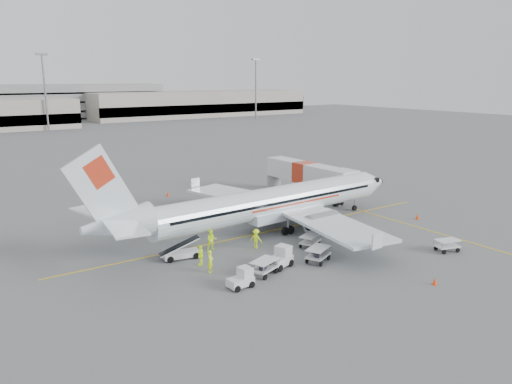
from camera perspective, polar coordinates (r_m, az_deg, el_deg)
ground at (r=51.18m, az=1.28°, el=-4.56°), size 360.00×360.00×0.00m
stripe_lead at (r=51.18m, az=1.28°, el=-4.56°), size 44.00×0.20×0.01m
stripe_cross at (r=55.22m, az=18.19°, el=-3.90°), size 0.20×20.00×0.01m
terminal_east at (r=209.49m, az=-6.58°, el=10.02°), size 90.00×26.00×10.00m
parking_garage at (r=206.77m, az=-19.86°, el=9.87°), size 62.00×24.00×14.00m
mast_center at (r=161.13m, az=-22.95°, el=10.38°), size 3.20×1.20×22.00m
mast_east at (r=191.40m, az=-0.02°, el=11.63°), size 3.20×1.20×22.00m
aircraft at (r=50.72m, az=2.12°, el=1.17°), size 38.11×30.61×10.11m
jet_bridge at (r=66.03m, az=5.56°, el=1.43°), size 3.62×17.47×4.57m
belt_loader at (r=43.97m, az=-8.56°, el=-6.11°), size 4.46×2.31×2.30m
tug_fore at (r=52.98m, az=7.68°, el=-3.04°), size 2.35×1.35×1.81m
tug_mid at (r=41.71m, az=2.71°, el=-7.45°), size 2.53×1.88×1.74m
tug_aft at (r=37.87m, az=-1.80°, el=-9.81°), size 2.02×1.24×1.51m
cart_loaded_a at (r=43.22m, az=7.12°, el=-7.12°), size 2.83×2.34×1.28m
cart_loaded_b at (r=40.20m, az=0.97°, el=-8.62°), size 2.74×2.17×1.25m
cart_empty_a at (r=46.83m, az=6.19°, el=-5.57°), size 2.57×2.12×1.16m
cart_empty_b at (r=48.59m, az=21.00°, el=-5.73°), size 2.40×1.81×1.11m
cone_nose at (r=58.42m, az=17.98°, el=-2.65°), size 0.41×0.41×0.66m
cone_port at (r=67.25m, az=-10.03°, el=-0.19°), size 0.43×0.43×0.69m
cone_stbd at (r=40.87m, az=19.75°, el=-9.55°), size 0.35×0.35×0.58m
crew_a at (r=40.76m, az=-5.24°, el=-7.90°), size 0.80×0.79×1.86m
crew_b at (r=45.91m, az=-5.10°, el=-5.46°), size 1.11×1.00×1.88m
crew_c at (r=46.16m, az=0.01°, el=-5.35°), size 1.16×1.35×1.82m
crew_d at (r=42.34m, az=-6.34°, el=-7.19°), size 1.05×1.00×1.75m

